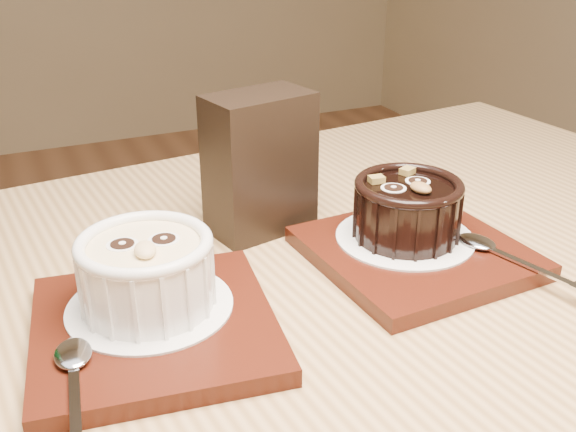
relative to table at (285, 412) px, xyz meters
name	(u,v)px	position (x,y,z in m)	size (l,w,h in m)	color
table	(285,412)	(0.00, 0.00, 0.00)	(1.27, 0.92, 0.75)	olive
tray_left	(155,328)	(-0.10, 0.03, 0.10)	(0.18, 0.18, 0.01)	#42150B
doily_left	(150,306)	(-0.10, 0.04, 0.11)	(0.13, 0.13, 0.00)	white
ramekin_white	(146,269)	(-0.10, 0.04, 0.14)	(0.10, 0.10, 0.06)	white
spoon_left	(74,385)	(-0.16, -0.03, 0.11)	(0.03, 0.13, 0.01)	silver
tray_right	(415,253)	(0.15, 0.05, 0.10)	(0.18, 0.18, 0.01)	#42150B
doily_right	(405,237)	(0.15, 0.06, 0.11)	(0.13, 0.13, 0.00)	white
ramekin_dark	(407,206)	(0.15, 0.06, 0.14)	(0.10, 0.10, 0.06)	black
spoon_right	(510,256)	(0.21, -0.01, 0.11)	(0.03, 0.13, 0.01)	silver
condiment_stand	(260,164)	(0.05, 0.17, 0.16)	(0.10, 0.06, 0.14)	black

